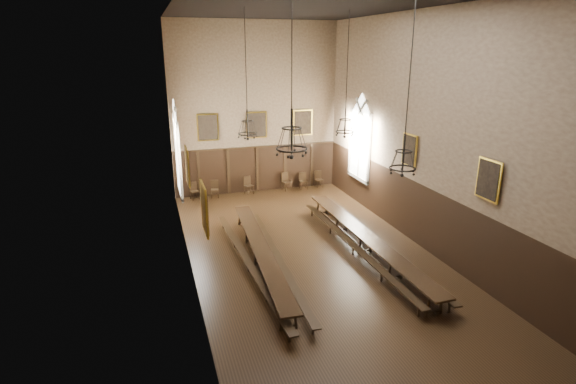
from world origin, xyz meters
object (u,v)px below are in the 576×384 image
bench_left_inner (278,261)px  bench_right_inner (353,248)px  bench_left_outer (248,265)px  chair_7 (319,182)px  chandelier_front_left (292,139)px  table_right (365,244)px  chair_1 (215,192)px  chandelier_back_right (345,123)px  bench_right_outer (376,242)px  table_left (261,256)px  chair_3 (249,189)px  chandelier_back_left (247,125)px  chandelier_front_right (403,157)px  chair_0 (195,194)px  chair_6 (303,184)px  chair_5 (287,185)px

bench_left_inner → bench_right_inner: (3.04, 0.13, 0.01)m
bench_left_outer → chair_7: bearing=55.3°
bench_left_inner → chandelier_front_left: (-0.26, -2.37, 4.91)m
table_right → bench_left_outer: size_ratio=1.06×
bench_left_outer → chair_1: size_ratio=10.10×
chandelier_back_right → chair_1: bearing=127.4°
bench_left_inner → bench_right_outer: bench_right_outer is taller
bench_right_outer → chandelier_front_left: 7.11m
table_left → chandelier_back_right: size_ratio=1.89×
chair_3 → chandelier_back_right: (2.76, -6.14, 4.38)m
bench_left_outer → chandelier_back_right: chandelier_back_right is taller
chandelier_back_left → chandelier_front_right: size_ratio=0.93×
bench_left_inner → chair_0: size_ratio=9.81×
table_left → chandelier_front_right: bearing=-37.8°
chair_3 → chandelier_front_right: size_ratio=0.19×
bench_left_inner → chair_7: bearing=60.5°
table_right → chandelier_back_right: bearing=87.2°
table_left → chair_0: (-1.48, 8.39, -0.08)m
table_right → chair_0: chair_0 is taller
bench_left_outer → chair_6: bearing=59.6°
bench_right_outer → chandelier_back_right: 4.98m
bench_right_outer → table_left: bearing=179.8°
bench_right_inner → chair_3: 8.92m
bench_right_inner → bench_right_outer: size_ratio=0.93×
chair_0 → chandelier_front_right: 13.15m
bench_right_outer → chair_3: 9.06m
chandelier_back_left → chandelier_front_left: same height
table_right → table_left: bearing=176.7°
chair_0 → chair_7: bearing=-15.3°
chandelier_front_right → chair_3: bearing=101.5°
table_right → chandelier_back_right: chandelier_back_right is taller
table_left → chandelier_front_left: (0.28, -2.73, 4.81)m
table_left → table_right: 4.09m
table_left → chair_3: bearing=80.3°
bench_right_inner → chandelier_back_right: (0.62, 2.52, 4.40)m
chair_3 → chair_6: chair_3 is taller
bench_left_inner → chair_1: bearing=96.3°
chair_5 → chandelier_back_left: chandelier_back_left is taller
chair_6 → chandelier_front_right: chandelier_front_right is taller
table_right → bench_right_inner: (-0.50, 0.01, -0.11)m
table_right → bench_left_outer: table_right is taller
bench_left_inner → chair_3: size_ratio=9.42×
chair_6 → chair_1: bearing=-176.6°
chandelier_back_right → chandelier_front_left: (-3.93, -5.02, 0.50)m
table_right → chair_3: bearing=106.9°
chair_5 → chair_6: chair_5 is taller
chair_5 → chair_1: bearing=167.3°
chandelier_back_right → chair_3: bearing=114.2°
bench_left_outer → chair_0: bearing=96.0°
bench_right_inner → chair_0: size_ratio=10.38×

